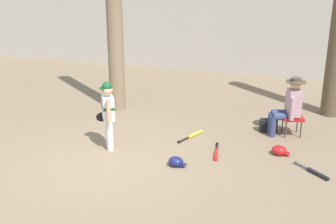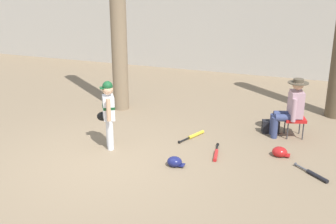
{
  "view_description": "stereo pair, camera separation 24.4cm",
  "coord_description": "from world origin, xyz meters",
  "px_view_note": "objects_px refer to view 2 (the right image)",
  "views": [
    {
      "loc": [
        3.16,
        -6.14,
        3.35
      ],
      "look_at": [
        0.84,
        0.96,
        0.75
      ],
      "focal_mm": 46.41,
      "sensor_mm": 36.0,
      "label": 1
    },
    {
      "loc": [
        3.39,
        -6.07,
        3.35
      ],
      "look_at": [
        0.84,
        0.96,
        0.75
      ],
      "focal_mm": 46.41,
      "sensor_mm": 36.0,
      "label": 2
    }
  ],
  "objects_px": {
    "tree_near_player": "(118,12)",
    "bat_black_composite": "(315,175)",
    "young_ballplayer": "(108,110)",
    "seated_spectator": "(291,106)",
    "bat_red_barrel": "(216,154)",
    "handbag_beside_stool": "(271,127)",
    "folding_stool": "(295,119)",
    "batting_helmet_red": "(280,152)",
    "bat_yellow_trainer": "(194,135)",
    "batting_helmet_navy": "(175,162)"
  },
  "relations": [
    {
      "from": "bat_yellow_trainer",
      "to": "seated_spectator",
      "type": "bearing_deg",
      "value": 21.05
    },
    {
      "from": "handbag_beside_stool",
      "to": "bat_black_composite",
      "type": "height_order",
      "value": "handbag_beside_stool"
    },
    {
      "from": "folding_stool",
      "to": "bat_black_composite",
      "type": "relative_size",
      "value": 0.85
    },
    {
      "from": "young_ballplayer",
      "to": "batting_helmet_navy",
      "type": "relative_size",
      "value": 4.21
    },
    {
      "from": "folding_stool",
      "to": "batting_helmet_red",
      "type": "bearing_deg",
      "value": -98.18
    },
    {
      "from": "bat_red_barrel",
      "to": "bat_black_composite",
      "type": "relative_size",
      "value": 1.24
    },
    {
      "from": "batting_helmet_red",
      "to": "seated_spectator",
      "type": "bearing_deg",
      "value": 86.86
    },
    {
      "from": "seated_spectator",
      "to": "bat_yellow_trainer",
      "type": "bearing_deg",
      "value": -158.95
    },
    {
      "from": "bat_yellow_trainer",
      "to": "tree_near_player",
      "type": "bearing_deg",
      "value": 152.29
    },
    {
      "from": "young_ballplayer",
      "to": "bat_red_barrel",
      "type": "bearing_deg",
      "value": 9.21
    },
    {
      "from": "folding_stool",
      "to": "seated_spectator",
      "type": "height_order",
      "value": "seated_spectator"
    },
    {
      "from": "seated_spectator",
      "to": "bat_red_barrel",
      "type": "bearing_deg",
      "value": -129.31
    },
    {
      "from": "bat_black_composite",
      "to": "bat_yellow_trainer",
      "type": "xyz_separation_m",
      "value": [
        -2.35,
        0.96,
        -0.0
      ]
    },
    {
      "from": "folding_stool",
      "to": "bat_red_barrel",
      "type": "bearing_deg",
      "value": -131.01
    },
    {
      "from": "handbag_beside_stool",
      "to": "batting_helmet_red",
      "type": "relative_size",
      "value": 1.05
    },
    {
      "from": "bat_red_barrel",
      "to": "bat_black_composite",
      "type": "xyz_separation_m",
      "value": [
        1.72,
        -0.24,
        0.0
      ]
    },
    {
      "from": "batting_helmet_navy",
      "to": "batting_helmet_red",
      "type": "distance_m",
      "value": 1.95
    },
    {
      "from": "young_ballplayer",
      "to": "batting_helmet_navy",
      "type": "xyz_separation_m",
      "value": [
        1.42,
        -0.33,
        -0.67
      ]
    },
    {
      "from": "bat_yellow_trainer",
      "to": "batting_helmet_red",
      "type": "height_order",
      "value": "batting_helmet_red"
    },
    {
      "from": "folding_stool",
      "to": "bat_yellow_trainer",
      "type": "bearing_deg",
      "value": -159.2
    },
    {
      "from": "bat_red_barrel",
      "to": "bat_black_composite",
      "type": "bearing_deg",
      "value": -7.9
    },
    {
      "from": "bat_red_barrel",
      "to": "batting_helmet_navy",
      "type": "height_order",
      "value": "batting_helmet_navy"
    },
    {
      "from": "tree_near_player",
      "to": "batting_helmet_navy",
      "type": "height_order",
      "value": "tree_near_player"
    },
    {
      "from": "seated_spectator",
      "to": "handbag_beside_stool",
      "type": "relative_size",
      "value": 3.53
    },
    {
      "from": "batting_helmet_red",
      "to": "young_ballplayer",
      "type": "bearing_deg",
      "value": -167.18
    },
    {
      "from": "tree_near_player",
      "to": "handbag_beside_stool",
      "type": "distance_m",
      "value": 4.18
    },
    {
      "from": "young_ballplayer",
      "to": "bat_red_barrel",
      "type": "height_order",
      "value": "young_ballplayer"
    },
    {
      "from": "seated_spectator",
      "to": "bat_red_barrel",
      "type": "distance_m",
      "value": 1.91
    },
    {
      "from": "young_ballplayer",
      "to": "batting_helmet_navy",
      "type": "height_order",
      "value": "young_ballplayer"
    },
    {
      "from": "batting_helmet_navy",
      "to": "batting_helmet_red",
      "type": "height_order",
      "value": "batting_helmet_red"
    },
    {
      "from": "tree_near_player",
      "to": "bat_black_composite",
      "type": "distance_m",
      "value": 5.46
    },
    {
      "from": "tree_near_player",
      "to": "seated_spectator",
      "type": "distance_m",
      "value": 4.29
    },
    {
      "from": "young_ballplayer",
      "to": "bat_black_composite",
      "type": "xyz_separation_m",
      "value": [
        3.72,
        0.08,
        -0.71
      ]
    },
    {
      "from": "young_ballplayer",
      "to": "batting_helmet_red",
      "type": "height_order",
      "value": "young_ballplayer"
    },
    {
      "from": "bat_yellow_trainer",
      "to": "batting_helmet_red",
      "type": "relative_size",
      "value": 2.23
    },
    {
      "from": "folding_stool",
      "to": "batting_helmet_red",
      "type": "distance_m",
      "value": 1.1
    },
    {
      "from": "folding_stool",
      "to": "handbag_beside_stool",
      "type": "height_order",
      "value": "folding_stool"
    },
    {
      "from": "seated_spectator",
      "to": "tree_near_player",
      "type": "bearing_deg",
      "value": 173.4
    },
    {
      "from": "young_ballplayer",
      "to": "bat_black_composite",
      "type": "height_order",
      "value": "young_ballplayer"
    },
    {
      "from": "tree_near_player",
      "to": "batting_helmet_red",
      "type": "height_order",
      "value": "tree_near_player"
    },
    {
      "from": "young_ballplayer",
      "to": "folding_stool",
      "type": "bearing_deg",
      "value": 28.44
    },
    {
      "from": "batting_helmet_red",
      "to": "handbag_beside_stool",
      "type": "bearing_deg",
      "value": 105.67
    },
    {
      "from": "tree_near_player",
      "to": "bat_red_barrel",
      "type": "height_order",
      "value": "tree_near_player"
    },
    {
      "from": "folding_stool",
      "to": "seated_spectator",
      "type": "bearing_deg",
      "value": -163.98
    },
    {
      "from": "bat_black_composite",
      "to": "bat_yellow_trainer",
      "type": "height_order",
      "value": "same"
    },
    {
      "from": "seated_spectator",
      "to": "bat_black_composite",
      "type": "height_order",
      "value": "seated_spectator"
    },
    {
      "from": "bat_yellow_trainer",
      "to": "batting_helmet_red",
      "type": "distance_m",
      "value": 1.75
    },
    {
      "from": "tree_near_player",
      "to": "bat_red_barrel",
      "type": "xyz_separation_m",
      "value": [
        2.8,
        -1.86,
        -2.24
      ]
    },
    {
      "from": "seated_spectator",
      "to": "handbag_beside_stool",
      "type": "height_order",
      "value": "seated_spectator"
    },
    {
      "from": "bat_yellow_trainer",
      "to": "bat_red_barrel",
      "type": "bearing_deg",
      "value": -48.86
    }
  ]
}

